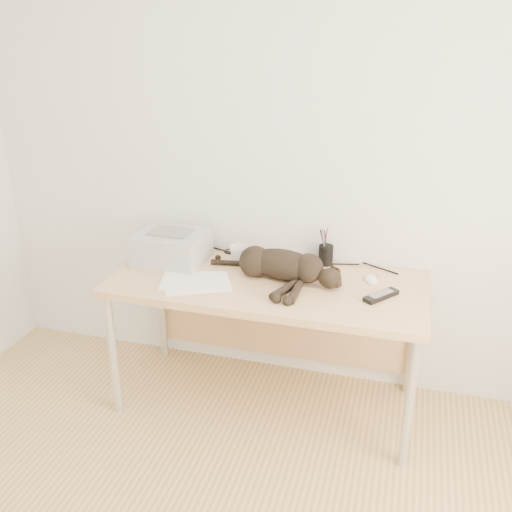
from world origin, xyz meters
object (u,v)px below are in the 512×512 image
(mug, at_px, (239,254))
(pen_cup, at_px, (326,255))
(mouse, at_px, (371,277))
(printer, at_px, (172,246))
(desk, at_px, (271,297))
(cat, at_px, (279,266))

(mug, height_order, pen_cup, pen_cup)
(mug, height_order, mouse, mug)
(printer, distance_m, mug, 0.37)
(desk, distance_m, pen_cup, 0.37)
(desk, xyz_separation_m, cat, (0.05, -0.05, 0.21))
(desk, distance_m, printer, 0.61)
(pen_cup, bearing_deg, mouse, -29.57)
(desk, height_order, printer, printer)
(desk, height_order, mouse, mouse)
(cat, relative_size, mouse, 6.53)
(desk, bearing_deg, mug, 154.47)
(cat, bearing_deg, desk, 143.55)
(desk, relative_size, printer, 4.27)
(pen_cup, bearing_deg, cat, -127.84)
(printer, xyz_separation_m, mug, (0.36, 0.08, -0.04))
(cat, bearing_deg, mouse, 22.13)
(desk, relative_size, mug, 15.61)
(desk, relative_size, pen_cup, 7.96)
(cat, xyz_separation_m, mug, (-0.26, 0.15, -0.03))
(mug, bearing_deg, desk, -25.53)
(cat, relative_size, pen_cup, 3.63)
(printer, bearing_deg, cat, -6.76)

